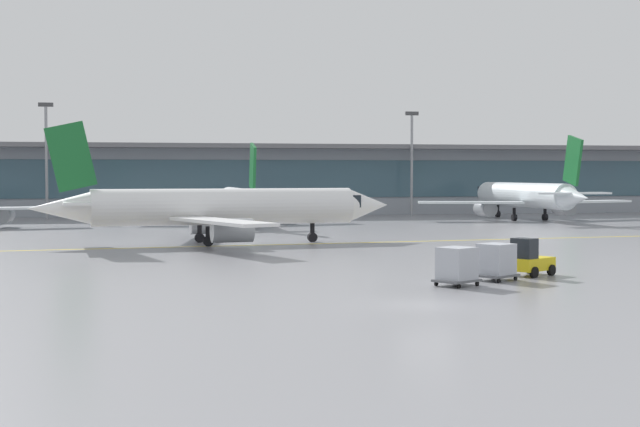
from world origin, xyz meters
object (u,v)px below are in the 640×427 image
apron_light_mast_2 (412,159)px  apron_light_mast_1 (46,155)px  taxiing_regional_jet (220,208)px  baggage_tug (530,260)px  cargo_dolly_trailing (457,265)px  gate_airplane_3 (525,196)px  gate_airplane_2 (240,201)px  cargo_dolly_lead (496,261)px

apron_light_mast_2 → apron_light_mast_1: bearing=-179.5°
taxiing_regional_jet → baggage_tug: size_ratio=9.90×
cargo_dolly_trailing → gate_airplane_3: bearing=30.8°
gate_airplane_2 → cargo_dolly_lead: (7.93, -55.88, -1.57)m
taxiing_regional_jet → apron_light_mast_2: (29.26, 45.25, 4.77)m
gate_airplane_2 → baggage_tug: (10.55, -54.18, -1.73)m
cargo_dolly_trailing → apron_light_mast_2: bearing=42.2°
gate_airplane_3 → apron_light_mast_2: 18.14m
cargo_dolly_lead → apron_light_mast_2: apron_light_mast_2 is taller
gate_airplane_3 → taxiing_regional_jet: size_ratio=1.02×
baggage_tug → cargo_dolly_lead: size_ratio=1.12×
gate_airplane_3 → cargo_dolly_lead: gate_airplane_3 is taller
baggage_tug → cargo_dolly_lead: (-2.62, -1.70, 0.16)m
gate_airplane_2 → cargo_dolly_lead: bearing=-173.5°
apron_light_mast_1 → gate_airplane_2: bearing=-36.7°
taxiing_regional_jet → apron_light_mast_2: 54.10m
gate_airplane_2 → cargo_dolly_trailing: (5.12, -57.70, -1.57)m
gate_airplane_2 → apron_light_mast_2: size_ratio=1.89×
cargo_dolly_lead → baggage_tug: bearing=-0.0°
gate_airplane_3 → cargo_dolly_trailing: bearing=151.5°
taxiing_regional_jet → cargo_dolly_trailing: size_ratio=11.07×
cargo_dolly_trailing → apron_light_mast_1: bearing=77.3°
gate_airplane_2 → gate_airplane_3: bearing=-87.2°
taxiing_regional_jet → apron_light_mast_2: apron_light_mast_2 is taller
gate_airplane_2 → apron_light_mast_2: (24.90, 17.07, 5.04)m
cargo_dolly_lead → cargo_dolly_trailing: same height
gate_airplane_3 → baggage_tug: 61.89m
baggage_tug → cargo_dolly_trailing: 6.47m
baggage_tug → cargo_dolly_trailing: (-5.43, -3.52, 0.16)m
cargo_dolly_trailing → apron_light_mast_1: apron_light_mast_1 is taller
gate_airplane_2 → cargo_dolly_trailing: 57.95m
cargo_dolly_trailing → cargo_dolly_lead: bearing=0.0°
gate_airplane_2 → cargo_dolly_lead: gate_airplane_2 is taller
gate_airplane_2 → taxiing_regional_jet: (-4.37, -28.18, 0.27)m
cargo_dolly_trailing → apron_light_mast_2: (19.78, 74.77, 6.61)m
gate_airplane_2 → gate_airplane_3: size_ratio=0.89×
taxiing_regional_jet → cargo_dolly_lead: (12.30, -27.70, -1.84)m
gate_airplane_2 → cargo_dolly_lead: size_ratio=10.02×
apron_light_mast_1 → apron_light_mast_2: bearing=0.5°
apron_light_mast_1 → apron_light_mast_2: apron_light_mast_1 is taller
cargo_dolly_trailing → apron_light_mast_2: size_ratio=0.19×
cargo_dolly_lead → cargo_dolly_trailing: 3.35m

